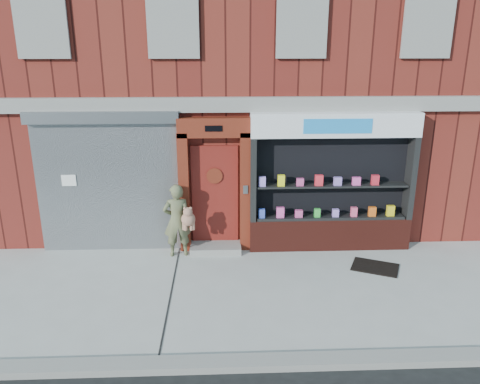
{
  "coord_description": "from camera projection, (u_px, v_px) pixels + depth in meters",
  "views": [
    {
      "loc": [
        -0.61,
        -7.65,
        4.36
      ],
      "look_at": [
        -0.25,
        1.0,
        1.58
      ],
      "focal_mm": 35.0,
      "sensor_mm": 36.0,
      "label": 1
    }
  ],
  "objects": [
    {
      "name": "red_door_bay",
      "position": [
        215.0,
        185.0,
        9.93
      ],
      "size": [
        1.52,
        0.58,
        2.9
      ],
      "color": "#611D10",
      "rests_on": "ground"
    },
    {
      "name": "ground",
      "position": [
        256.0,
        290.0,
        8.64
      ],
      "size": [
        80.0,
        80.0,
        0.0
      ],
      "primitive_type": "plane",
      "color": "#9E9E99",
      "rests_on": "ground"
    },
    {
      "name": "woman",
      "position": [
        178.0,
        220.0,
        9.79
      ],
      "size": [
        0.71,
        0.54,
        1.58
      ],
      "color": "#5A5E3D",
      "rests_on": "ground"
    },
    {
      "name": "shutter_bay",
      "position": [
        107.0,
        174.0,
        9.82
      ],
      "size": [
        3.1,
        0.3,
        3.04
      ],
      "color": "gray",
      "rests_on": "ground"
    },
    {
      "name": "pharmacy_bay",
      "position": [
        331.0,
        188.0,
        10.01
      ],
      "size": [
        3.5,
        0.41,
        3.0
      ],
      "color": "#501A13",
      "rests_on": "ground"
    },
    {
      "name": "building",
      "position": [
        241.0,
        56.0,
        13.11
      ],
      "size": [
        12.0,
        8.16,
        8.0
      ],
      "color": "maroon",
      "rests_on": "ground"
    },
    {
      "name": "curb",
      "position": [
        267.0,
        363.0,
        6.57
      ],
      "size": [
        60.0,
        0.3,
        0.12
      ],
      "primitive_type": "cube",
      "color": "gray",
      "rests_on": "ground"
    },
    {
      "name": "doormat",
      "position": [
        375.0,
        267.0,
        9.47
      ],
      "size": [
        1.08,
        0.95,
        0.02
      ],
      "primitive_type": "cube",
      "rotation": [
        0.0,
        0.0,
        -0.43
      ],
      "color": "black",
      "rests_on": "ground"
    }
  ]
}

